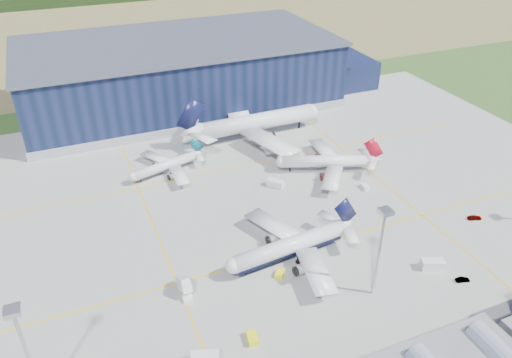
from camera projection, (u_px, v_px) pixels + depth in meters
name	position (u px, v px, depth m)	size (l,w,h in m)	color
ground	(277.00, 229.00, 133.16)	(600.00, 600.00, 0.00)	#2A511E
apron	(262.00, 209.00, 141.03)	(220.00, 160.00, 0.08)	gray
farmland	(127.00, 29.00, 306.39)	(600.00, 220.00, 0.01)	olive
hangar	(186.00, 74.00, 202.69)	(145.00, 62.00, 26.10)	#101A36
light_mast_west	(23.00, 342.00, 81.70)	(2.60, 2.60, 23.00)	#BABBC1
light_mast_center	(381.00, 239.00, 104.81)	(2.60, 2.60, 23.00)	#BABBC1
airliner_navy	(289.00, 239.00, 119.70)	(37.84, 37.02, 12.34)	white
airliner_red	(325.00, 156.00, 156.36)	(34.56, 33.81, 11.27)	white
airliner_widebody	(257.00, 114.00, 175.88)	(54.84, 53.65, 17.88)	white
airliner_regional	(164.00, 161.00, 155.63)	(27.43, 26.83, 8.94)	white
gse_tug_a	(252.00, 338.00, 100.86)	(2.11, 3.45, 1.44)	yellow
gse_tug_b	(280.00, 274.00, 117.27)	(1.89, 2.84, 1.23)	yellow
gse_cart_a	(365.00, 187.00, 150.06)	(1.90, 2.84, 1.23)	silver
gse_van_b	(275.00, 183.00, 150.76)	(2.29, 4.99, 2.29)	silver
gse_tug_c	(312.00, 113.00, 196.17)	(2.11, 3.38, 1.48)	yellow
gse_cart_b	(169.00, 170.00, 158.67)	(2.13, 3.20, 1.39)	silver
gse_van_c	(433.00, 264.00, 119.17)	(2.55, 5.32, 2.55)	silver
airstair	(184.00, 287.00, 112.10)	(2.05, 5.12, 3.27)	silver
car_a	(475.00, 217.00, 136.63)	(1.53, 3.79, 1.29)	#99999E
car_b	(463.00, 280.00, 115.73)	(1.14, 3.28, 1.08)	#99999E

